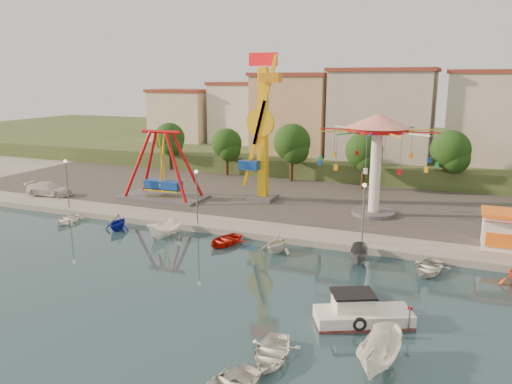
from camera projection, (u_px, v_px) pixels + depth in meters
The scene contains 31 objects.
ground at pixel (208, 294), 34.11m from camera, with size 200.00×200.00×0.00m, color #142E39.
quay_deck at pixel (369, 158), 89.87m from camera, with size 200.00×100.00×0.60m, color #9E998E.
asphalt_pad at pixel (323, 194), 60.98m from camera, with size 90.00×28.00×0.01m, color #4C4944.
hill_terrace at pixel (374, 148), 94.10m from camera, with size 200.00×60.00×3.00m, color #384C26.
pirate_ship_ride at pixel (162, 166), 57.85m from camera, with size 10.00×5.00×8.00m.
kamikaze_tower at pixel (263, 131), 55.87m from camera, with size 3.97×3.10×16.50m.
wave_swinger at pixel (377, 142), 49.85m from camera, with size 11.60×11.60×10.40m.
lamp_post_0 at pixel (67, 185), 54.07m from camera, with size 0.14×0.14×5.00m, color #59595E.
lamp_post_1 at pixel (197, 198), 48.10m from camera, with size 0.14×0.14×5.00m, color #59595E.
lamp_post_2 at pixel (363, 215), 42.14m from camera, with size 0.14×0.14×5.00m, color #59595E.
tree_0 at pixel (170, 138), 75.87m from camera, with size 4.60×4.60×7.19m.
tree_1 at pixel (227, 144), 71.54m from camera, with size 4.35×4.35×6.80m.
tree_2 at pixel (292, 142), 67.26m from camera, with size 5.02×5.02×7.85m.
tree_3 at pixel (364, 150), 62.31m from camera, with size 4.68×4.68×7.32m.
tree_4 at pixel (451, 150), 61.24m from camera, with size 4.86×4.86×7.60m.
building_0 at pixel (160, 110), 86.02m from camera, with size 9.26×9.53×11.87m, color beige.
building_1 at pixel (237, 120), 86.69m from camera, with size 12.33×9.01×8.63m, color silver.
building_2 at pixel (311, 114), 82.02m from camera, with size 11.95×9.28×11.23m, color tan.
building_3 at pixel (394, 125), 74.26m from camera, with size 12.59×10.50×9.20m, color beige.
building_4 at pixel (492, 126), 72.30m from camera, with size 10.75×9.23×9.24m, color beige.
cabin_motorboat at pixel (361, 315), 29.94m from camera, with size 6.10×4.50×2.02m.
rowboat_a at pixel (271, 353), 26.10m from camera, with size 2.75×3.86×0.80m, color white.
skiff at pixel (380, 353), 25.07m from camera, with size 1.77×4.70×1.82m, color white.
van at pixel (49, 189), 59.84m from camera, with size 2.25×5.53×1.61m, color silver.
moored_boat_0 at pixel (67, 219), 50.82m from camera, with size 2.49×3.49×0.72m, color white.
moored_boat_1 at pixel (118, 222), 48.37m from camera, with size 2.49×2.88×1.52m, color #1222A5.
moored_boat_2 at pixel (165, 229), 46.37m from camera, with size 1.45×3.84×1.48m, color white.
moored_boat_3 at pixel (225, 240), 44.15m from camera, with size 2.74×3.84×0.79m, color red.
moored_boat_4 at pixel (277, 242), 42.20m from camera, with size 2.73×3.16×1.66m, color silver.
moored_boat_5 at pixel (359, 255), 39.64m from camera, with size 1.37×3.64×1.41m, color #57585C.
moored_boat_6 at pixel (429, 268), 37.74m from camera, with size 2.76×3.86×0.80m, color silver.
Camera 1 is at (15.16, -28.00, 14.45)m, focal length 35.00 mm.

